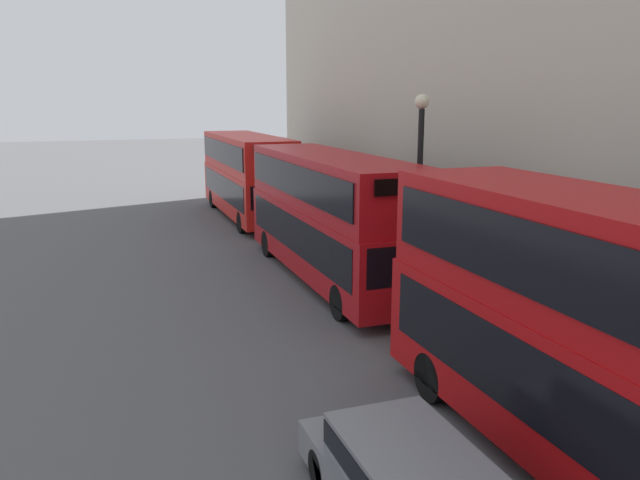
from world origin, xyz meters
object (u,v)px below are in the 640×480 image
at_px(bus_leading, 638,345).
at_px(bus_second_in_queue, 330,212).
at_px(bus_third_in_queue, 247,173).
at_px(pedestrian, 480,299).

bearing_deg(bus_leading, bus_second_in_queue, 90.00).
bearing_deg(bus_third_in_queue, bus_second_in_queue, -90.00).
height_order(bus_second_in_queue, bus_third_in_queue, bus_second_in_queue).
xyz_separation_m(bus_second_in_queue, pedestrian, (2.08, -5.66, -1.51)).
relative_size(bus_leading, bus_second_in_queue, 0.99).
distance_m(bus_third_in_queue, pedestrian, 17.87).
distance_m(bus_leading, pedestrian, 7.39).
bearing_deg(bus_third_in_queue, pedestrian, -83.29).
bearing_deg(bus_leading, pedestrian, 73.20).
xyz_separation_m(bus_leading, bus_third_in_queue, (-0.00, 24.58, -0.16)).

